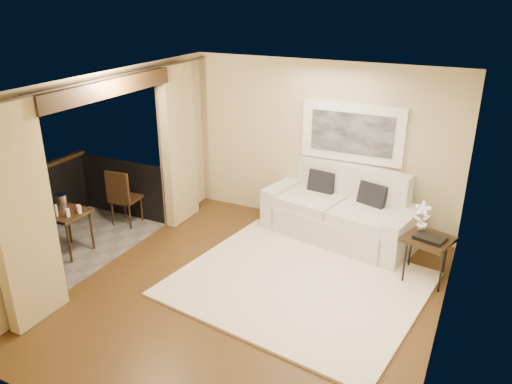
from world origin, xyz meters
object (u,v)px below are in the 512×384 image
Objects in this scene: sofa at (341,213)px; balcony_chair_near at (36,214)px; bistro_table at (66,217)px; balcony_chair_far at (122,194)px; side_table at (428,242)px; ice_bucket at (61,201)px; orchid at (422,217)px.

sofa is 2.35× the size of balcony_chair_near.
bistro_table is 0.68× the size of balcony_chair_far.
bistro_table is at bearing -162.56° from side_table.
side_table is at bearing -179.21° from balcony_chair_far.
sofa reaches higher than bistro_table.
balcony_chair_near is at bearing -125.43° from ice_bucket.
balcony_chair_far is at bearing 78.38° from balcony_chair_near.
ice_bucket is at bearing -164.38° from side_table.
ice_bucket reaches higher than bistro_table.
bistro_table reaches higher than side_table.
balcony_chair_far reaches higher than side_table.
side_table is at bearing -45.80° from orchid.
ice_bucket is (-3.68, -2.17, 0.37)m from sofa.
side_table is 1.11× the size of bistro_table.
orchid reaches higher than ice_bucket.
ice_bucket is (-5.09, -1.42, 0.19)m from side_table.
ice_bucket is (0.22, 0.30, 0.14)m from balcony_chair_near.
balcony_chair_near is at bearing -154.99° from bistro_table.
orchid is at bearing -13.71° from sofa.
ice_bucket is at bearing 67.93° from balcony_chair_far.
side_table is 5.58m from balcony_chair_near.
balcony_chair_far is at bearing 72.59° from ice_bucket.
balcony_chair_near reaches higher than ice_bucket.
balcony_chair_near is 0.40m from ice_bucket.
balcony_chair_near is at bearing -160.28° from orchid.
bistro_table is (-3.50, -2.29, 0.18)m from sofa.
side_table is 1.68× the size of orchid.
sofa reaches higher than balcony_chair_near.
balcony_chair_near is (-5.30, -1.73, 0.04)m from side_table.
balcony_chair_far reaches higher than bistro_table.
sofa reaches higher than balcony_chair_far.
bistro_table is at bearing -32.85° from ice_bucket.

